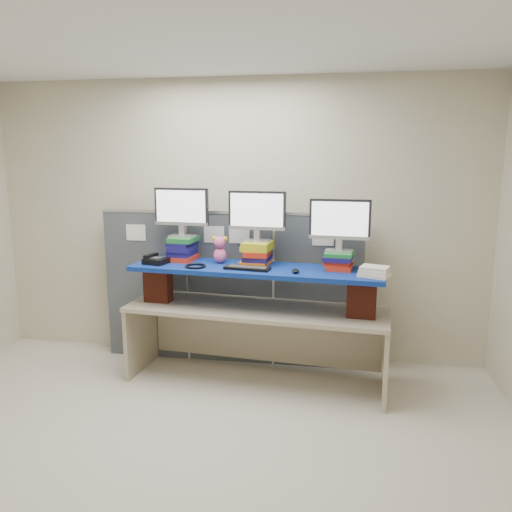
% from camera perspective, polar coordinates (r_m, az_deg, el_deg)
% --- Properties ---
extents(room, '(5.00, 4.00, 2.80)m').
position_cam_1_polar(room, '(3.14, -9.95, -0.56)').
color(room, beige).
rests_on(room, ground).
extents(cubicle_partition, '(2.60, 0.06, 1.53)m').
position_cam_1_polar(cubicle_partition, '(4.95, -2.96, -3.59)').
color(cubicle_partition, '#40464C').
rests_on(cubicle_partition, ground).
extents(desk, '(2.39, 0.90, 0.71)m').
position_cam_1_polar(desk, '(4.54, 0.00, -7.60)').
color(desk, tan).
rests_on(desk, ground).
extents(brick_pier_left, '(0.25, 0.15, 0.33)m').
position_cam_1_polar(brick_pier_left, '(4.72, -11.13, -3.19)').
color(brick_pier_left, maroon).
rests_on(brick_pier_left, desk).
extents(brick_pier_right, '(0.25, 0.15, 0.33)m').
position_cam_1_polar(brick_pier_right, '(4.27, 11.99, -4.75)').
color(brick_pier_right, maroon).
rests_on(brick_pier_right, desk).
extents(blue_board, '(2.28, 0.77, 0.04)m').
position_cam_1_polar(blue_board, '(4.41, 0.00, -1.53)').
color(blue_board, navy).
rests_on(blue_board, brick_pier_left).
extents(book_stack_left, '(0.28, 0.31, 0.22)m').
position_cam_1_polar(book_stack_left, '(4.73, -8.41, 0.82)').
color(book_stack_left, red).
rests_on(book_stack_left, blue_board).
extents(book_stack_center, '(0.29, 0.31, 0.21)m').
position_cam_1_polar(book_stack_center, '(4.50, 0.13, 0.33)').
color(book_stack_center, orange).
rests_on(book_stack_center, blue_board).
extents(book_stack_right, '(0.28, 0.32, 0.15)m').
position_cam_1_polar(book_stack_right, '(4.39, 9.42, -0.46)').
color(book_stack_right, red).
rests_on(book_stack_right, blue_board).
extents(monitor_left, '(0.52, 0.17, 0.45)m').
position_cam_1_polar(monitor_left, '(4.68, -8.52, 5.31)').
color(monitor_left, '#A8A8AD').
rests_on(monitor_left, book_stack_left).
extents(monitor_center, '(0.52, 0.17, 0.45)m').
position_cam_1_polar(monitor_center, '(4.45, 0.12, 4.92)').
color(monitor_center, '#A8A8AD').
rests_on(monitor_center, book_stack_center).
extents(monitor_right, '(0.52, 0.17, 0.45)m').
position_cam_1_polar(monitor_right, '(4.33, 9.55, 3.84)').
color(monitor_right, '#A8A8AD').
rests_on(monitor_right, book_stack_right).
extents(keyboard, '(0.41, 0.19, 0.03)m').
position_cam_1_polar(keyboard, '(4.31, -1.01, -1.39)').
color(keyboard, black).
rests_on(keyboard, blue_board).
extents(mouse, '(0.06, 0.11, 0.03)m').
position_cam_1_polar(mouse, '(4.20, 4.55, -1.71)').
color(mouse, black).
rests_on(mouse, blue_board).
extents(desk_phone, '(0.24, 0.22, 0.08)m').
position_cam_1_polar(desk_phone, '(4.64, -11.40, -0.47)').
color(desk_phone, black).
rests_on(desk_phone, blue_board).
extents(headset, '(0.21, 0.21, 0.02)m').
position_cam_1_polar(headset, '(4.44, -6.93, -1.14)').
color(headset, black).
rests_on(headset, blue_board).
extents(plush_toy, '(0.15, 0.11, 0.25)m').
position_cam_1_polar(plush_toy, '(4.57, -4.15, 0.77)').
color(plush_toy, '#EE5A94').
rests_on(plush_toy, blue_board).
extents(binder_stack, '(0.28, 0.25, 0.08)m').
position_cam_1_polar(binder_stack, '(4.16, 13.39, -1.75)').
color(binder_stack, white).
rests_on(binder_stack, blue_board).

